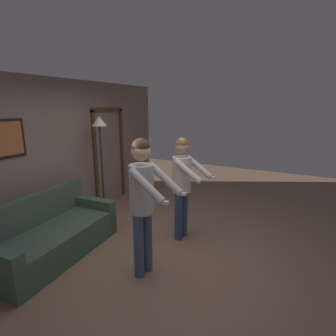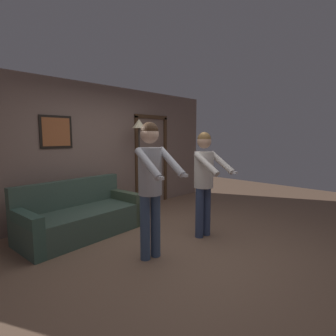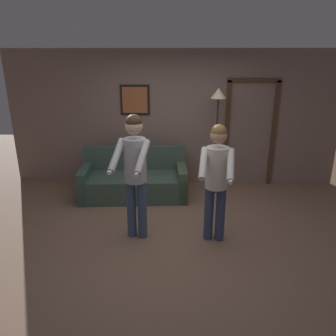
{
  "view_description": "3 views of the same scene",
  "coord_description": "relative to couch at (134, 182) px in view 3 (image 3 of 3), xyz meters",
  "views": [
    {
      "loc": [
        -2.97,
        -1.73,
        2.15
      ],
      "look_at": [
        0.25,
        -0.05,
        1.27
      ],
      "focal_mm": 28.0,
      "sensor_mm": 36.0,
      "label": 1
    },
    {
      "loc": [
        -2.63,
        -2.52,
        1.59
      ],
      "look_at": [
        -0.06,
        -0.0,
        1.16
      ],
      "focal_mm": 28.0,
      "sensor_mm": 36.0,
      "label": 2
    },
    {
      "loc": [
        0.19,
        -4.2,
        2.5
      ],
      "look_at": [
        0.01,
        -0.1,
        1.07
      ],
      "focal_mm": 35.0,
      "sensor_mm": 36.0,
      "label": 3
    }
  ],
  "objects": [
    {
      "name": "ground_plane",
      "position": [
        0.68,
        -1.37,
        -0.28
      ],
      "size": [
        12.0,
        12.0,
        0.0
      ],
      "primitive_type": "plane",
      "color": "#82614A"
    },
    {
      "name": "back_wall_assembly",
      "position": [
        0.69,
        0.75,
        1.02
      ],
      "size": [
        6.4,
        0.1,
        2.6
      ],
      "color": "#846B5F",
      "rests_on": "ground_plane"
    },
    {
      "name": "couch",
      "position": [
        0.0,
        0.0,
        0.0
      ],
      "size": [
        1.96,
        1.0,
        0.87
      ],
      "color": "#3E5246",
      "rests_on": "ground_plane"
    },
    {
      "name": "torchiere_lamp",
      "position": [
        1.5,
        0.32,
        1.27
      ],
      "size": [
        0.28,
        0.28,
        1.94
      ],
      "color": "#332D28",
      "rests_on": "ground_plane"
    },
    {
      "name": "person_standing_left",
      "position": [
        0.24,
        -1.43,
        0.8
      ],
      "size": [
        0.51,
        0.7,
        1.77
      ],
      "color": "#3D5273",
      "rests_on": "ground_plane"
    },
    {
      "name": "person_standing_right",
      "position": [
        1.34,
        -1.47,
        0.72
      ],
      "size": [
        0.48,
        0.67,
        1.66
      ],
      "color": "#354467",
      "rests_on": "ground_plane"
    }
  ]
}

